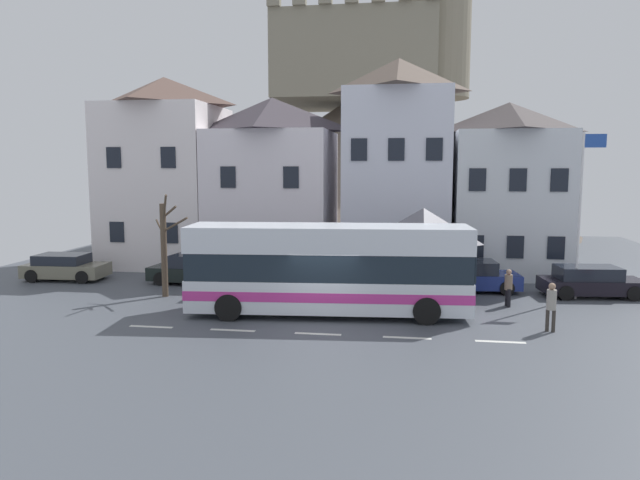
% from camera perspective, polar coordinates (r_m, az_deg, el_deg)
% --- Properties ---
extents(ground_plane, '(40.00, 60.00, 0.07)m').
position_cam_1_polar(ground_plane, '(21.22, 0.26, -8.37)').
color(ground_plane, '#484D55').
extents(townhouse_00, '(6.06, 6.56, 10.72)m').
position_cam_1_polar(townhouse_00, '(35.35, -14.69, 6.44)').
color(townhouse_00, white).
rests_on(townhouse_00, ground_plane).
extents(townhouse_01, '(6.60, 5.90, 9.43)m').
position_cam_1_polar(townhouse_01, '(33.04, -4.63, 5.50)').
color(townhouse_01, white).
rests_on(townhouse_01, ground_plane).
extents(townhouse_02, '(5.48, 6.67, 11.42)m').
position_cam_1_polar(townhouse_02, '(32.53, 7.54, 7.19)').
color(townhouse_02, silver).
rests_on(townhouse_02, ground_plane).
extents(townhouse_03, '(5.65, 6.61, 9.00)m').
position_cam_1_polar(townhouse_03, '(32.92, 17.68, 4.81)').
color(townhouse_03, silver).
rests_on(townhouse_03, ground_plane).
extents(hilltop_castle, '(37.63, 37.63, 19.05)m').
position_cam_1_polar(hilltop_castle, '(53.10, 3.80, 8.27)').
color(hilltop_castle, '#61554B').
rests_on(hilltop_castle, ground_plane).
extents(transit_bus, '(10.83, 3.33, 3.44)m').
position_cam_1_polar(transit_bus, '(22.33, 0.83, -2.94)').
color(transit_bus, silver).
rests_on(transit_bus, ground_plane).
extents(bus_shelter, '(3.60, 3.60, 3.93)m').
position_cam_1_polar(bus_shelter, '(25.12, 10.02, 1.32)').
color(bus_shelter, '#473D33').
rests_on(bus_shelter, ground_plane).
extents(parked_car_00, '(4.67, 2.31, 1.43)m').
position_cam_1_polar(parked_car_00, '(29.09, -11.74, -2.81)').
color(parked_car_00, black).
rests_on(parked_car_00, ground_plane).
extents(parked_car_01, '(4.46, 2.24, 1.33)m').
position_cam_1_polar(parked_car_01, '(28.26, 24.83, -3.71)').
color(parked_car_01, black).
rests_on(parked_car_01, ground_plane).
extents(parked_car_02, '(4.04, 2.12, 1.30)m').
position_cam_1_polar(parked_car_02, '(32.09, -23.55, -2.43)').
color(parked_car_02, '#736F5C').
rests_on(parked_car_02, ground_plane).
extents(parked_car_03, '(4.36, 2.29, 1.40)m').
position_cam_1_polar(parked_car_03, '(27.67, 14.38, -3.42)').
color(parked_car_03, navy).
rests_on(parked_car_03, ground_plane).
extents(pedestrian_00, '(0.32, 0.32, 1.71)m').
position_cam_1_polar(pedestrian_00, '(21.66, 21.58, -5.70)').
color(pedestrian_00, '#38332D').
rests_on(pedestrian_00, ground_plane).
extents(pedestrian_01, '(0.31, 0.36, 1.59)m').
position_cam_1_polar(pedestrian_01, '(24.37, 12.61, -4.40)').
color(pedestrian_01, black).
rests_on(pedestrian_01, ground_plane).
extents(pedestrian_02, '(0.31, 0.37, 1.53)m').
position_cam_1_polar(pedestrian_02, '(24.98, 17.85, -4.38)').
color(pedestrian_02, black).
rests_on(pedestrian_02, ground_plane).
extents(public_bench, '(1.70, 0.48, 0.87)m').
position_cam_1_polar(public_bench, '(27.77, 4.87, -3.62)').
color(public_bench, '#473828').
rests_on(public_bench, ground_plane).
extents(flagpole, '(0.95, 0.10, 7.07)m').
position_cam_1_polar(flagpole, '(27.08, 24.15, 3.24)').
color(flagpole, silver).
rests_on(flagpole, ground_plane).
extents(bare_tree_00, '(1.87, 1.35, 4.51)m').
position_cam_1_polar(bare_tree_00, '(26.25, -14.89, -0.60)').
color(bare_tree_00, brown).
rests_on(bare_tree_00, ground_plane).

